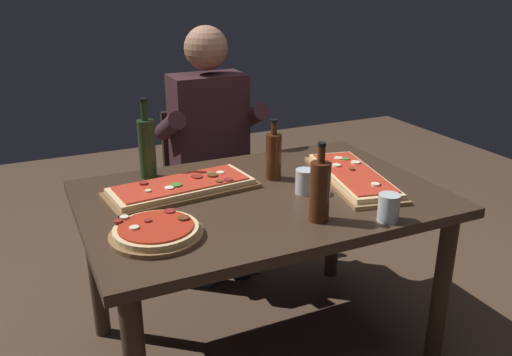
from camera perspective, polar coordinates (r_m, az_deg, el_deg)
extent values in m
plane|color=#4C3828|center=(2.49, 0.51, -17.68)|extent=(6.40, 6.40, 0.00)
cube|color=#3D2B1E|center=(2.12, 0.57, -2.21)|extent=(1.40, 0.96, 0.04)
cylinder|color=#3D2B1E|center=(2.32, 19.27, -11.50)|extent=(0.07, 0.07, 0.70)
cylinder|color=#3D2B1E|center=(2.48, -16.87, -9.10)|extent=(0.07, 0.07, 0.70)
cylinder|color=#3D2B1E|center=(2.87, 8.35, -4.15)|extent=(0.07, 0.07, 0.70)
cube|color=brown|center=(2.14, -7.99, -1.31)|extent=(0.63, 0.31, 0.02)
cube|color=#E5C184|center=(2.14, -8.01, -0.86)|extent=(0.58, 0.28, 0.02)
cube|color=red|center=(2.13, -8.03, -0.53)|extent=(0.53, 0.25, 0.01)
cylinder|color=brown|center=(2.18, -4.72, 0.31)|extent=(0.04, 0.04, 0.01)
cylinder|color=beige|center=(2.06, -11.54, -1.35)|extent=(0.02, 0.02, 0.01)
cylinder|color=brown|center=(2.12, -3.97, -0.35)|extent=(0.03, 0.03, 0.00)
cylinder|color=maroon|center=(2.14, -3.02, -0.17)|extent=(0.04, 0.04, 0.01)
cylinder|color=beige|center=(2.22, -3.87, 0.60)|extent=(0.03, 0.03, 0.00)
cylinder|color=maroon|center=(2.19, -6.72, 0.21)|extent=(0.03, 0.03, 0.00)
cylinder|color=#4C7F2D|center=(2.10, -8.57, -0.74)|extent=(0.04, 0.04, 0.01)
cylinder|color=#4C7F2D|center=(2.20, -4.86, 0.45)|extent=(0.03, 0.03, 0.01)
cylinder|color=beige|center=(2.08, -9.32, -1.04)|extent=(0.04, 0.04, 0.01)
cylinder|color=maroon|center=(2.14, -12.02, -0.55)|extent=(0.03, 0.03, 0.01)
cylinder|color=maroon|center=(2.17, -6.32, 0.13)|extent=(0.04, 0.04, 0.01)
cube|color=olive|center=(2.28, 10.35, -0.10)|extent=(0.35, 0.63, 0.02)
cube|color=#E5C184|center=(2.27, 10.37, 0.32)|extent=(0.31, 0.59, 0.02)
cube|color=red|center=(2.27, 10.40, 0.63)|extent=(0.28, 0.54, 0.01)
cylinder|color=brown|center=(2.28, 10.27, 0.94)|extent=(0.03, 0.03, 0.01)
cylinder|color=beige|center=(2.37, 10.68, 1.67)|extent=(0.04, 0.04, 0.01)
cylinder|color=brown|center=(2.14, 12.80, -0.61)|extent=(0.03, 0.03, 0.01)
cylinder|color=#4C7F2D|center=(2.41, 9.61, 2.05)|extent=(0.03, 0.03, 0.00)
cylinder|color=beige|center=(2.42, 8.86, 2.15)|extent=(0.04, 0.04, 0.00)
cylinder|color=beige|center=(2.32, 8.67, 1.36)|extent=(0.04, 0.04, 0.01)
cylinder|color=beige|center=(2.13, 12.72, -0.67)|extent=(0.03, 0.03, 0.01)
cylinder|color=brown|center=(1.79, -10.66, -6.03)|extent=(0.31, 0.31, 0.02)
cylinder|color=#E5C184|center=(1.79, -10.69, -5.51)|extent=(0.28, 0.28, 0.02)
cylinder|color=#B72D19|center=(1.78, -10.72, -5.14)|extent=(0.25, 0.25, 0.01)
cylinder|color=brown|center=(1.81, -7.79, -4.28)|extent=(0.04, 0.04, 0.01)
cylinder|color=beige|center=(1.77, -12.98, -5.22)|extent=(0.03, 0.03, 0.01)
cylinder|color=maroon|center=(1.87, -9.25, -3.51)|extent=(0.04, 0.04, 0.00)
cylinder|color=maroon|center=(1.81, -11.56, -4.50)|extent=(0.03, 0.03, 0.01)
cylinder|color=beige|center=(1.85, -14.00, -4.13)|extent=(0.03, 0.03, 0.01)
cylinder|color=maroon|center=(1.83, -14.63, -4.51)|extent=(0.03, 0.03, 0.01)
cylinder|color=#47230F|center=(2.24, 1.92, 2.29)|extent=(0.07, 0.07, 0.20)
cylinder|color=#47230F|center=(2.20, 1.96, 5.36)|extent=(0.02, 0.02, 0.05)
cylinder|color=black|center=(2.19, 1.97, 6.16)|extent=(0.03, 0.03, 0.01)
cylinder|color=#47230F|center=(1.85, 6.88, -1.50)|extent=(0.07, 0.07, 0.22)
cylinder|color=#47230F|center=(1.81, 7.06, 2.54)|extent=(0.03, 0.03, 0.06)
cylinder|color=black|center=(1.80, 7.11, 3.62)|extent=(0.03, 0.03, 0.01)
cylinder|color=#233819|center=(2.29, -11.64, 3.04)|extent=(0.07, 0.07, 0.25)
cylinder|color=#233819|center=(2.25, -11.95, 7.08)|extent=(0.03, 0.03, 0.08)
cylinder|color=black|center=(2.24, -12.03, 8.23)|extent=(0.03, 0.03, 0.01)
cylinder|color=silver|center=(1.92, 14.08, -3.12)|extent=(0.08, 0.08, 0.10)
cylinder|color=silver|center=(1.93, 14.02, -3.79)|extent=(0.06, 0.06, 0.05)
cylinder|color=silver|center=(2.11, 5.28, -0.37)|extent=(0.08, 0.08, 0.10)
cube|color=black|center=(2.92, -4.89, -1.84)|extent=(0.44, 0.44, 0.04)
cube|color=black|center=(3.02, -6.34, 3.53)|extent=(0.40, 0.04, 0.42)
cylinder|color=black|center=(2.80, -7.07, -8.08)|extent=(0.04, 0.04, 0.41)
cylinder|color=black|center=(2.92, 0.08, -6.63)|extent=(0.04, 0.04, 0.41)
cylinder|color=black|center=(3.12, -9.26, -4.99)|extent=(0.04, 0.04, 0.41)
cylinder|color=black|center=(3.23, -2.77, -3.82)|extent=(0.04, 0.04, 0.41)
cylinder|color=#23232D|center=(2.82, -5.40, -7.29)|extent=(0.11, 0.11, 0.45)
cylinder|color=#23232D|center=(2.88, -1.64, -6.53)|extent=(0.11, 0.11, 0.45)
cube|color=#23232D|center=(2.80, -4.22, -1.04)|extent=(0.34, 0.40, 0.12)
cube|color=#381E23|center=(2.79, -5.13, 5.78)|extent=(0.38, 0.22, 0.52)
sphere|color=#A37556|center=(2.72, -5.40, 13.75)|extent=(0.22, 0.22, 0.22)
cylinder|color=#381E23|center=(2.67, -9.23, 5.50)|extent=(0.09, 0.31, 0.21)
cylinder|color=#381E23|center=(2.82, -0.57, 6.56)|extent=(0.09, 0.31, 0.21)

